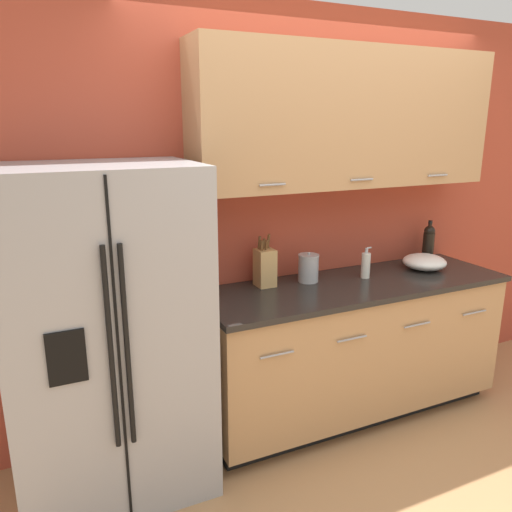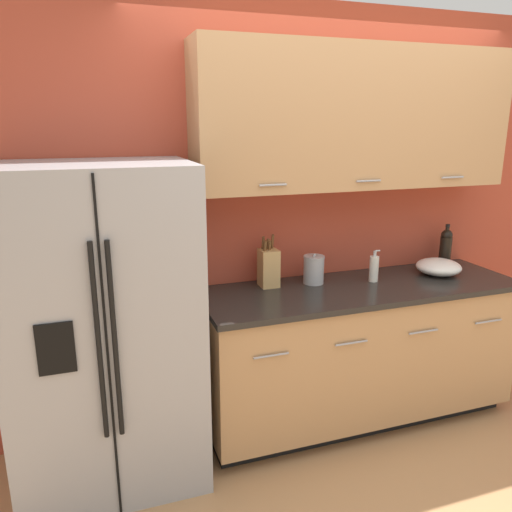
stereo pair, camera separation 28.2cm
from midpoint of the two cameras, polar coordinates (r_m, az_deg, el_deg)
ground_plane at (r=3.07m, az=14.68°, el=-23.83°), size 14.00×14.00×0.00m
wall_back at (r=3.29m, az=5.37°, el=7.61°), size 10.00×0.39×2.60m
counter_unit at (r=3.38m, az=8.48°, el=-10.32°), size 2.03×0.64×0.92m
refrigerator at (r=2.70m, az=-19.60°, el=-8.65°), size 0.95×0.73×1.72m
knife_block at (r=3.06m, az=-1.61°, el=-1.30°), size 0.11×0.12×0.32m
wine_bottle at (r=3.78m, az=17.13°, el=1.46°), size 0.08×0.08×0.30m
soap_dispenser at (r=3.28m, az=10.06°, el=-1.06°), size 0.06×0.06×0.20m
steel_canister at (r=3.16m, az=3.48°, el=-1.40°), size 0.13×0.13×0.19m
mixing_bowl at (r=3.58m, az=16.59°, el=-0.68°), size 0.29×0.29×0.10m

